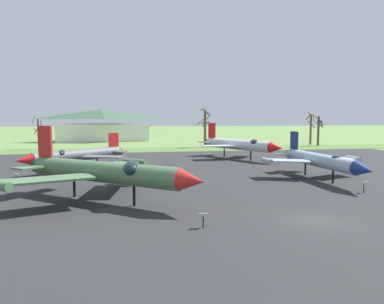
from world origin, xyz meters
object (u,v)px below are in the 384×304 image
(info_placard_rear_center, at_px, (279,161))
(jet_fighter_rear_left, at_px, (77,155))
(jet_fighter_front_left, at_px, (321,160))
(jet_fighter_front_right, at_px, (104,172))
(visitor_building, at_px, (102,125))
(info_placard_front_right, at_px, (203,218))
(jet_fighter_rear_center, at_px, (239,144))
(info_placard_front_left, at_px, (364,186))
(info_placard_rear_left, at_px, (16,176))

(info_placard_rear_center, xyz_separation_m, jet_fighter_rear_left, (-28.33, -1.29, 1.48))
(jet_fighter_front_left, bearing_deg, jet_fighter_front_right, -164.26)
(jet_fighter_front_left, bearing_deg, jet_fighter_rear_left, 157.20)
(jet_fighter_front_left, xyz_separation_m, jet_fighter_rear_left, (-27.51, 11.56, -0.08))
(jet_fighter_front_right, distance_m, visitor_building, 82.13)
(jet_fighter_front_left, relative_size, info_placard_rear_center, 15.57)
(jet_fighter_rear_left, bearing_deg, info_placard_front_right, -67.22)
(info_placard_front_right, distance_m, jet_fighter_rear_center, 38.46)
(info_placard_front_right, distance_m, jet_fighter_rear_left, 28.64)
(jet_fighter_front_left, distance_m, jet_fighter_rear_center, 21.21)
(jet_fighter_front_left, bearing_deg, visitor_building, 110.94)
(jet_fighter_rear_left, bearing_deg, info_placard_rear_center, 2.60)
(jet_fighter_front_right, xyz_separation_m, info_placard_rear_center, (23.73, 19.31, -1.87))
(visitor_building, bearing_deg, jet_fighter_rear_left, -88.79)
(info_placard_front_left, height_order, jet_fighter_rear_left, jet_fighter_rear_left)
(info_placard_rear_center, bearing_deg, info_placard_front_left, -92.07)
(jet_fighter_front_right, height_order, jet_fighter_rear_left, jet_fighter_front_right)
(info_placard_front_left, height_order, visitor_building, visitor_building)
(info_placard_rear_left, height_order, visitor_building, visitor_building)
(info_placard_front_left, relative_size, info_placard_rear_left, 1.24)
(jet_fighter_rear_left, bearing_deg, jet_fighter_front_left, -22.80)
(info_placard_rear_center, bearing_deg, visitor_building, 115.37)
(jet_fighter_front_right, xyz_separation_m, jet_fighter_rear_left, (-4.60, 18.02, -0.39))
(info_placard_rear_left, relative_size, visitor_building, 0.03)
(jet_fighter_front_left, relative_size, jet_fighter_rear_center, 0.96)
(jet_fighter_rear_center, height_order, info_placard_rear_left, jet_fighter_rear_center)
(jet_fighter_front_right, distance_m, jet_fighter_rear_center, 34.17)
(info_placard_front_right, bearing_deg, visitor_building, 97.84)
(jet_fighter_front_left, height_order, jet_fighter_rear_left, jet_fighter_front_left)
(jet_fighter_front_left, distance_m, info_placard_front_right, 22.18)
(visitor_building, bearing_deg, jet_fighter_front_left, -69.06)
(info_placard_rear_center, height_order, jet_fighter_rear_left, jet_fighter_rear_left)
(info_placard_rear_center, relative_size, visitor_building, 0.03)
(jet_fighter_front_right, distance_m, jet_fighter_rear_left, 18.60)
(info_placard_front_right, height_order, jet_fighter_rear_center, jet_fighter_rear_center)
(info_placard_rear_center, xyz_separation_m, info_placard_rear_left, (-33.76, -7.95, -0.06))
(jet_fighter_front_right, distance_m, info_placard_rear_center, 30.65)
(info_placard_rear_center, height_order, info_placard_rear_left, info_placard_rear_center)
(jet_fighter_rear_center, xyz_separation_m, visitor_building, (-26.22, 54.38, 2.23))
(info_placard_front_left, height_order, jet_fighter_front_right, jet_fighter_front_right)
(jet_fighter_rear_center, xyz_separation_m, jet_fighter_rear_left, (-24.88, -9.48, -0.37))
(jet_fighter_front_right, bearing_deg, info_placard_front_right, -52.23)
(jet_fighter_front_right, bearing_deg, info_placard_rear_center, 39.14)
(jet_fighter_front_right, bearing_deg, visitor_building, 94.15)
(jet_fighter_front_left, distance_m, jet_fighter_front_right, 23.81)
(info_placard_front_left, relative_size, info_placard_front_right, 1.14)
(info_placard_front_right, height_order, jet_fighter_rear_left, jet_fighter_rear_left)
(jet_fighter_rear_center, relative_size, visitor_building, 0.57)
(jet_fighter_front_right, distance_m, info_placard_rear_left, 15.28)
(visitor_building, bearing_deg, info_placard_rear_center, -64.63)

